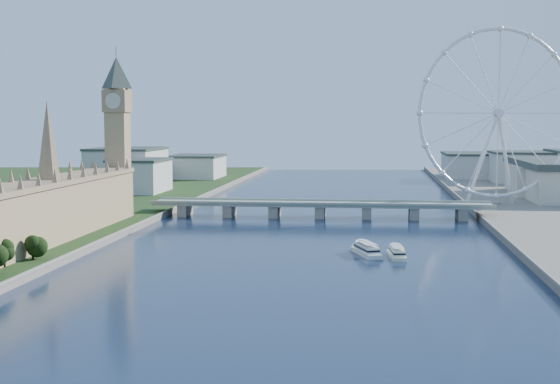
# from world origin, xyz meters

# --- Properties ---
(ground) EXTENTS (2000.00, 2000.00, 0.00)m
(ground) POSITION_xyz_m (0.00, 0.00, 0.00)
(ground) COLOR #1B304C
(ground) RESTS_ON ground
(parliament_range) EXTENTS (24.00, 200.00, 70.00)m
(parliament_range) POSITION_xyz_m (-128.00, 170.00, 18.48)
(parliament_range) COLOR tan
(parliament_range) RESTS_ON ground
(big_ben) EXTENTS (20.02, 20.02, 110.00)m
(big_ben) POSITION_xyz_m (-128.00, 278.00, 66.57)
(big_ben) COLOR tan
(big_ben) RESTS_ON ground
(westminster_bridge) EXTENTS (220.00, 22.00, 9.50)m
(westminster_bridge) POSITION_xyz_m (0.00, 300.00, 6.63)
(westminster_bridge) COLOR gray
(westminster_bridge) RESTS_ON ground
(london_eye) EXTENTS (113.60, 39.12, 124.30)m
(london_eye) POSITION_xyz_m (119.98, 355.08, 67.52)
(london_eye) COLOR silver
(london_eye) RESTS_ON ground
(county_hall) EXTENTS (54.00, 144.00, 35.00)m
(county_hall) POSITION_xyz_m (175.00, 430.00, 0.00)
(county_hall) COLOR beige
(county_hall) RESTS_ON ground
(city_skyline) EXTENTS (505.00, 280.00, 32.00)m
(city_skyline) POSITION_xyz_m (39.22, 560.08, 16.96)
(city_skyline) COLOR beige
(city_skyline) RESTS_ON ground
(tour_boat_near) EXTENTS (16.45, 29.82, 6.40)m
(tour_boat_near) POSITION_xyz_m (30.87, 159.88, 0.00)
(tour_boat_near) COLOR silver
(tour_boat_near) RESTS_ON ground
(tour_boat_far) EXTENTS (9.25, 26.56, 5.71)m
(tour_boat_far) POSITION_xyz_m (44.72, 155.21, 0.00)
(tour_boat_far) COLOR #E9EAC5
(tour_boat_far) RESTS_ON ground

